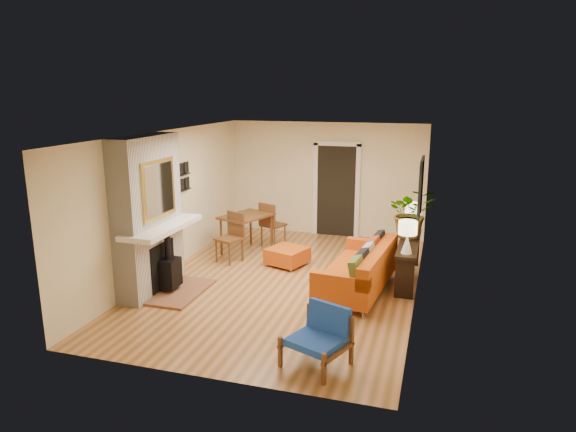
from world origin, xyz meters
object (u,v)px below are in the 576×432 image
(dining_table, at_px, (249,223))
(blue_chair, at_px, (321,333))
(lamp_near, at_px, (407,233))
(houseplant, at_px, (411,213))
(lamp_far, at_px, (413,214))
(sofa, at_px, (362,270))
(console_table, at_px, (409,249))
(ottoman, at_px, (287,255))

(dining_table, bearing_deg, blue_chair, -58.05)
(lamp_near, bearing_deg, houseplant, 90.58)
(dining_table, xyz_separation_m, lamp_near, (3.26, -1.39, 0.42))
(blue_chair, xyz_separation_m, dining_table, (-2.42, 3.88, 0.25))
(blue_chair, xyz_separation_m, lamp_far, (0.83, 3.90, 0.67))
(blue_chair, distance_m, lamp_near, 2.71)
(blue_chair, bearing_deg, lamp_far, 77.92)
(sofa, bearing_deg, lamp_near, 1.68)
(sofa, xyz_separation_m, blue_chair, (-0.13, -2.47, 0.02))
(dining_table, relative_size, console_table, 0.99)
(blue_chair, bearing_deg, ottoman, 113.24)
(blue_chair, distance_m, dining_table, 4.59)
(dining_table, bearing_deg, houseplant, -7.14)
(ottoman, height_order, lamp_far, lamp_far)
(dining_table, bearing_deg, lamp_near, -23.12)
(sofa, height_order, lamp_far, lamp_far)
(blue_chair, xyz_separation_m, console_table, (0.83, 3.20, 0.19))
(console_table, bearing_deg, lamp_near, -90.00)
(blue_chair, distance_m, houseplant, 3.66)
(ottoman, distance_m, blue_chair, 3.68)
(dining_table, bearing_deg, console_table, -11.90)
(sofa, distance_m, console_table, 1.03)
(sofa, relative_size, lamp_near, 4.13)
(dining_table, xyz_separation_m, console_table, (3.26, -0.69, -0.06))
(dining_table, xyz_separation_m, houseplant, (3.25, -0.41, 0.54))
(blue_chair, height_order, dining_table, dining_table)
(blue_chair, height_order, lamp_near, lamp_near)
(lamp_near, xyz_separation_m, houseplant, (-0.01, 0.98, 0.12))
(lamp_far, distance_m, houseplant, 0.43)
(lamp_far, bearing_deg, console_table, -90.00)
(blue_chair, bearing_deg, houseplant, 76.67)
(console_table, bearing_deg, ottoman, 175.56)
(ottoman, distance_m, dining_table, 1.18)
(lamp_near, height_order, lamp_far, same)
(blue_chair, height_order, lamp_far, lamp_far)
(ottoman, bearing_deg, blue_chair, -66.76)
(lamp_far, bearing_deg, lamp_near, -90.00)
(console_table, height_order, lamp_far, lamp_far)
(lamp_near, xyz_separation_m, lamp_far, (0.00, 1.40, 0.00))
(blue_chair, relative_size, lamp_far, 1.65)
(sofa, xyz_separation_m, dining_table, (-2.55, 1.41, 0.27))
(sofa, height_order, houseplant, houseplant)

